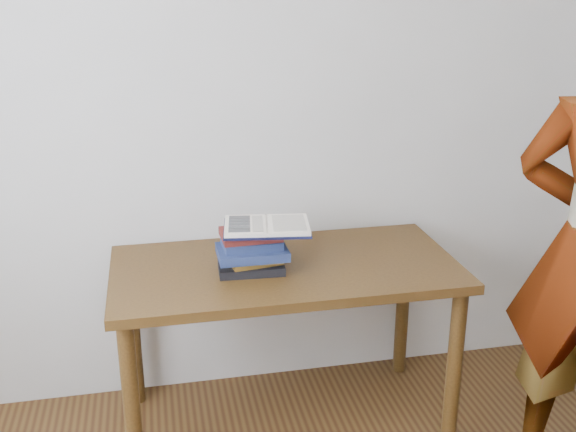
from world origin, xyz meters
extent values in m
cube|color=beige|center=(0.00, 1.75, 1.30)|extent=(3.50, 0.04, 2.60)
cube|color=#4C3213|center=(0.10, 1.38, 0.70)|extent=(1.35, 0.67, 0.04)
cylinder|color=#4C3213|center=(-0.51, 1.10, 0.34)|extent=(0.06, 0.06, 0.68)
cylinder|color=#4C3213|center=(0.72, 1.10, 0.34)|extent=(0.06, 0.06, 0.68)
cylinder|color=#4C3213|center=(-0.51, 1.66, 0.34)|extent=(0.06, 0.06, 0.68)
cylinder|color=#4C3213|center=(0.72, 1.66, 0.34)|extent=(0.06, 0.06, 0.68)
cube|color=black|center=(-0.04, 1.35, 0.74)|extent=(0.25, 0.17, 0.03)
cube|color=#B9892A|center=(-0.02, 1.35, 0.77)|extent=(0.21, 0.16, 0.03)
cube|color=#181B4A|center=(-0.03, 1.35, 0.80)|extent=(0.26, 0.18, 0.03)
cube|color=#181B4A|center=(-0.03, 1.36, 0.83)|extent=(0.22, 0.15, 0.03)
cube|color=maroon|center=(-0.03, 1.37, 0.86)|extent=(0.23, 0.16, 0.03)
cube|color=black|center=(0.03, 1.37, 0.88)|extent=(0.36, 0.27, 0.01)
cube|color=silver|center=(-0.05, 1.38, 0.90)|extent=(0.18, 0.24, 0.01)
cube|color=silver|center=(0.11, 1.36, 0.90)|extent=(0.18, 0.24, 0.01)
cylinder|color=silver|center=(0.03, 1.37, 0.89)|extent=(0.04, 0.22, 0.01)
cube|color=black|center=(-0.06, 1.46, 0.90)|extent=(0.08, 0.04, 0.00)
cube|color=black|center=(-0.07, 1.42, 0.90)|extent=(0.08, 0.04, 0.00)
cube|color=black|center=(-0.07, 1.38, 0.90)|extent=(0.08, 0.04, 0.00)
cube|color=black|center=(-0.08, 1.35, 0.90)|extent=(0.08, 0.04, 0.00)
cube|color=black|center=(-0.08, 1.31, 0.90)|extent=(0.08, 0.04, 0.00)
cube|color=beige|center=(-0.01, 1.37, 0.90)|extent=(0.07, 0.18, 0.00)
cube|color=beige|center=(0.11, 1.36, 0.90)|extent=(0.15, 0.20, 0.00)
camera|label=1|loc=(-0.38, -1.00, 1.78)|focal=42.00mm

